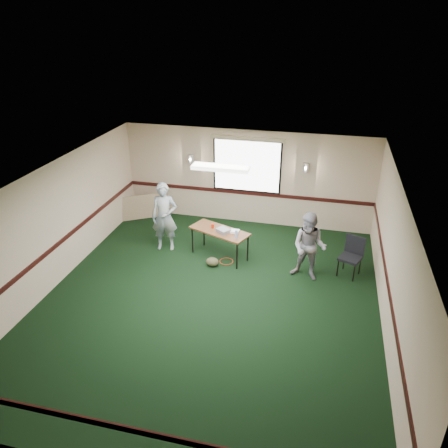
% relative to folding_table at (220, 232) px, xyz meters
% --- Properties ---
extents(ground, '(8.00, 8.00, 0.00)m').
position_rel_folding_table_xyz_m(ground, '(0.25, -1.85, -0.68)').
color(ground, black).
rests_on(ground, ground).
extents(room_shell, '(8.00, 8.02, 8.00)m').
position_rel_folding_table_xyz_m(room_shell, '(0.25, 0.27, 0.90)').
color(room_shell, '#CAAF92').
rests_on(room_shell, ground).
extents(folding_table, '(1.59, 1.10, 0.74)m').
position_rel_folding_table_xyz_m(folding_table, '(0.00, 0.00, 0.00)').
color(folding_table, '#572D18').
rests_on(folding_table, ground).
extents(projector, '(0.38, 0.37, 0.10)m').
position_rel_folding_table_xyz_m(projector, '(0.12, -0.09, 0.10)').
color(projector, gray).
rests_on(projector, folding_table).
extents(game_console, '(0.22, 0.18, 0.05)m').
position_rel_folding_table_xyz_m(game_console, '(0.38, -0.02, 0.08)').
color(game_console, white).
rests_on(game_console, folding_table).
extents(red_cup, '(0.08, 0.08, 0.12)m').
position_rel_folding_table_xyz_m(red_cup, '(-0.20, 0.08, 0.11)').
color(red_cup, '#B9280C').
rests_on(red_cup, folding_table).
extents(water_bottle, '(0.06, 0.06, 0.21)m').
position_rel_folding_table_xyz_m(water_bottle, '(0.48, -0.31, 0.16)').
color(water_bottle, '#90B5EC').
rests_on(water_bottle, folding_table).
extents(duffel_bag, '(0.35, 0.30, 0.22)m').
position_rel_folding_table_xyz_m(duffel_bag, '(-0.06, -0.48, -0.57)').
color(duffel_bag, '#3E3B23').
rests_on(duffel_bag, ground).
extents(cable_coil, '(0.41, 0.41, 0.02)m').
position_rel_folding_table_xyz_m(cable_coil, '(0.22, -0.21, -0.67)').
color(cable_coil, red).
rests_on(cable_coil, ground).
extents(folded_table, '(1.27, 0.90, 0.70)m').
position_rel_folding_table_xyz_m(folded_table, '(-2.71, 1.71, -0.33)').
color(folded_table, '#A17E63').
rests_on(folded_table, ground).
extents(conference_chair, '(0.60, 0.61, 0.94)m').
position_rel_folding_table_xyz_m(conference_chair, '(3.15, -0.03, -0.14)').
color(conference_chair, black).
rests_on(conference_chair, ground).
extents(person_left, '(0.72, 0.54, 1.78)m').
position_rel_folding_table_xyz_m(person_left, '(-1.45, 0.10, 0.21)').
color(person_left, '#3B5382').
rests_on(person_left, ground).
extents(person_right, '(0.90, 0.77, 1.61)m').
position_rel_folding_table_xyz_m(person_right, '(2.18, -0.45, 0.12)').
color(person_right, '#798BBC').
rests_on(person_right, ground).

